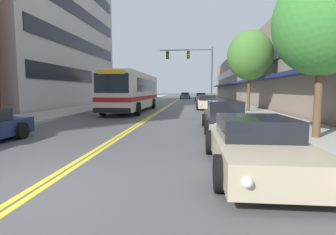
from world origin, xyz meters
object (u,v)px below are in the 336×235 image
at_px(traffic_signal_mast, 194,64).
at_px(fire_hydrant, 245,112).
at_px(street_tree_right_near, 323,22).
at_px(car_beige_parked_right_foreground, 255,145).
at_px(car_silver_parked_right_mid, 201,97).
at_px(street_tree_right_mid, 250,55).
at_px(car_charcoal_parked_right_far, 225,117).
at_px(car_champagne_parked_right_end, 207,103).
at_px(car_slate_blue_moving_lead, 185,96).
at_px(city_bus, 133,90).

height_order(traffic_signal_mast, fire_hydrant, traffic_signal_mast).
height_order(traffic_signal_mast, street_tree_right_near, traffic_signal_mast).
bearing_deg(car_beige_parked_right_foreground, fire_hydrant, 80.52).
bearing_deg(fire_hydrant, street_tree_right_near, -76.13).
relative_size(car_beige_parked_right_foreground, car_silver_parked_right_mid, 1.02).
bearing_deg(car_silver_parked_right_mid, fire_hydrant, -86.96).
bearing_deg(street_tree_right_mid, fire_hydrant, -103.34).
distance_m(car_charcoal_parked_right_far, car_champagne_parked_right_end, 13.67).
bearing_deg(car_silver_parked_right_mid, car_slate_blue_moving_lead, 104.70).
bearing_deg(street_tree_right_mid, car_slate_blue_moving_lead, 99.92).
xyz_separation_m(car_charcoal_parked_right_far, traffic_signal_mast, (-1.32, 20.45, 4.45)).
height_order(car_slate_blue_moving_lead, street_tree_right_near, street_tree_right_near).
bearing_deg(city_bus, car_slate_blue_moving_lead, 84.11).
bearing_deg(car_charcoal_parked_right_far, car_champagne_parked_right_end, 90.31).
xyz_separation_m(car_slate_blue_moving_lead, street_tree_right_near, (6.12, -48.08, 3.56)).
bearing_deg(car_slate_blue_moving_lead, city_bus, -95.89).
bearing_deg(street_tree_right_mid, city_bus, 175.61).
bearing_deg(car_beige_parked_right_foreground, city_bus, 111.82).
bearing_deg(street_tree_right_near, traffic_signal_mast, 100.63).
bearing_deg(fire_hydrant, car_charcoal_parked_right_far, -114.68).
height_order(city_bus, car_slate_blue_moving_lead, city_bus).
bearing_deg(car_champagne_parked_right_end, traffic_signal_mast, 100.43).
bearing_deg(city_bus, car_charcoal_parked_right_far, -57.66).
xyz_separation_m(city_bus, car_champagne_parked_right_end, (6.69, 2.99, -1.19)).
height_order(city_bus, street_tree_right_near, street_tree_right_near).
bearing_deg(street_tree_right_near, car_charcoal_parked_right_far, 140.86).
distance_m(city_bus, fire_hydrant, 11.14).
bearing_deg(city_bus, street_tree_right_mid, -4.39).
relative_size(car_champagne_parked_right_end, car_slate_blue_moving_lead, 1.00).
xyz_separation_m(street_tree_right_near, fire_hydrant, (-1.43, 5.78, -3.60)).
relative_size(car_silver_parked_right_mid, car_slate_blue_moving_lead, 1.03).
height_order(car_silver_parked_right_mid, car_champagne_parked_right_end, car_silver_parked_right_mid).
distance_m(car_silver_parked_right_mid, street_tree_right_mid, 24.59).
relative_size(traffic_signal_mast, street_tree_right_near, 1.20).
xyz_separation_m(car_charcoal_parked_right_far, car_champagne_parked_right_end, (-0.07, 13.67, 0.02)).
distance_m(car_slate_blue_moving_lead, street_tree_right_mid, 36.51).
bearing_deg(fire_hydrant, city_bus, 138.62).
distance_m(city_bus, car_beige_parked_right_foreground, 18.13).
relative_size(city_bus, traffic_signal_mast, 1.75).
xyz_separation_m(city_bus, street_tree_right_mid, (9.86, -0.76, 2.83)).
bearing_deg(car_charcoal_parked_right_far, traffic_signal_mast, 93.70).
bearing_deg(car_silver_parked_right_mid, traffic_signal_mast, -95.25).
bearing_deg(car_silver_parked_right_mid, car_beige_parked_right_foreground, -89.94).
bearing_deg(car_slate_blue_moving_lead, fire_hydrant, -83.67).
relative_size(car_beige_parked_right_foreground, car_slate_blue_moving_lead, 1.05).
distance_m(car_silver_parked_right_mid, fire_hydrant, 30.66).
distance_m(car_beige_parked_right_foreground, car_champagne_parked_right_end, 19.78).
xyz_separation_m(car_beige_parked_right_foreground, car_champagne_parked_right_end, (-0.04, 19.78, 0.06)).
bearing_deg(fire_hydrant, car_silver_parked_right_mid, 93.04).
height_order(car_charcoal_parked_right_far, car_champagne_parked_right_end, car_champagne_parked_right_end).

